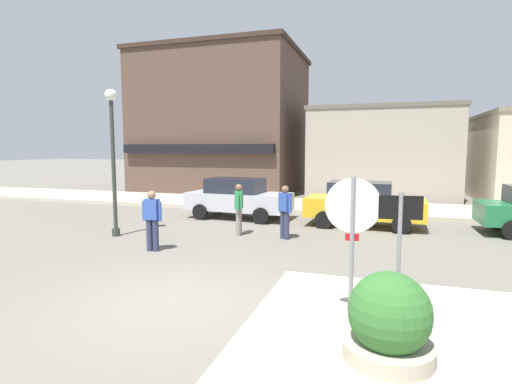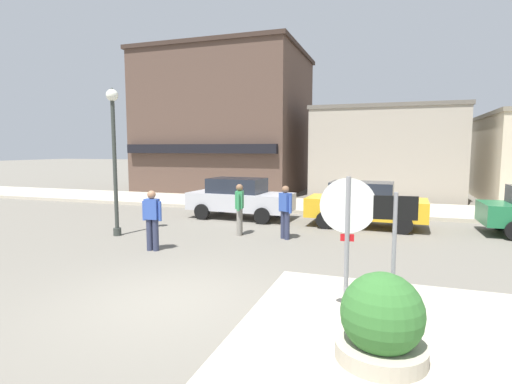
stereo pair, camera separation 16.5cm
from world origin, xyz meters
The scene contains 14 objects.
ground_plane centered at (0.00, 0.00, 0.00)m, with size 160.00×160.00×0.00m, color #6B665B.
sidewalk_corner centered at (4.77, -0.49, 0.07)m, with size 6.40×4.80×0.15m, color #B7AD99.
kerb_far centered at (0.00, 12.11, 0.07)m, with size 80.00×4.00×0.15m, color #B7AD99.
stop_sign centered at (3.03, -0.05, 1.52)m, with size 0.82×0.11×2.30m.
one_way_sign centered at (3.69, -0.13, 1.33)m, with size 0.60×0.08×2.10m.
planter centered at (3.57, -1.11, 0.56)m, with size 1.10×1.10×1.23m.
lamp_post centered at (-4.43, 4.24, 2.96)m, with size 0.36×0.36×4.54m.
parked_car_nearest centered at (-1.94, 8.43, 0.81)m, with size 4.10×2.07×1.56m.
parked_car_second centered at (2.78, 8.19, 0.81)m, with size 4.06×1.98×1.56m.
pedestrian_crossing_near centered at (-2.33, 3.00, 0.87)m, with size 0.56×0.25×1.61m.
pedestrian_crossing_far centered at (0.66, 5.46, 0.87)m, with size 0.50×0.40×1.61m.
pedestrian_kerb_side centered at (-0.83, 5.54, 0.87)m, with size 0.29×0.56×1.61m.
building_corner_shop centered at (-6.51, 18.06, 4.34)m, with size 9.80×8.38×8.67m.
building_storefront_left_near centered at (3.27, 17.54, 2.47)m, with size 7.75×5.81×4.92m.
Camera 1 is at (3.46, -6.03, 2.70)m, focal length 28.00 mm.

